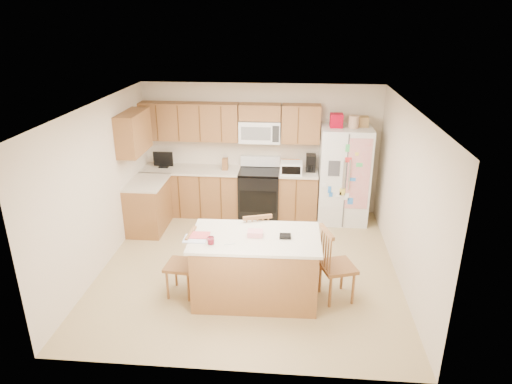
# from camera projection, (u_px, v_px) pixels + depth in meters

# --- Properties ---
(ground) EXTENTS (4.50, 4.50, 0.00)m
(ground) POSITION_uv_depth(u_px,v_px,m) (249.00, 266.00, 7.14)
(ground) COLOR tan
(ground) RESTS_ON ground
(room_shell) EXTENTS (4.60, 4.60, 2.52)m
(room_shell) POSITION_uv_depth(u_px,v_px,m) (249.00, 180.00, 6.61)
(room_shell) COLOR beige
(room_shell) RESTS_ON ground
(cabinetry) EXTENTS (3.36, 1.56, 2.15)m
(cabinetry) POSITION_uv_depth(u_px,v_px,m) (207.00, 172.00, 8.54)
(cabinetry) COLOR brown
(cabinetry) RESTS_ON ground
(stove) EXTENTS (0.76, 0.65, 1.13)m
(stove) POSITION_uv_depth(u_px,v_px,m) (259.00, 193.00, 8.76)
(stove) COLOR black
(stove) RESTS_ON ground
(refrigerator) EXTENTS (0.90, 0.79, 2.04)m
(refrigerator) POSITION_uv_depth(u_px,v_px,m) (344.00, 174.00, 8.41)
(refrigerator) COLOR white
(refrigerator) RESTS_ON ground
(island) EXTENTS (1.80, 1.04, 1.03)m
(island) POSITION_uv_depth(u_px,v_px,m) (255.00, 267.00, 6.20)
(island) COLOR brown
(island) RESTS_ON ground
(windsor_chair_left) EXTENTS (0.44, 0.46, 0.98)m
(windsor_chair_left) POSITION_uv_depth(u_px,v_px,m) (183.00, 265.00, 6.28)
(windsor_chair_left) COLOR brown
(windsor_chair_left) RESTS_ON ground
(windsor_chair_back) EXTENTS (0.55, 0.54, 1.02)m
(windsor_chair_back) POSITION_uv_depth(u_px,v_px,m) (255.00, 244.00, 6.78)
(windsor_chair_back) COLOR brown
(windsor_chair_back) RESTS_ON ground
(windsor_chair_right) EXTENTS (0.56, 0.57, 1.07)m
(windsor_chair_right) POSITION_uv_depth(u_px,v_px,m) (336.00, 266.00, 6.16)
(windsor_chair_right) COLOR brown
(windsor_chair_right) RESTS_ON ground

